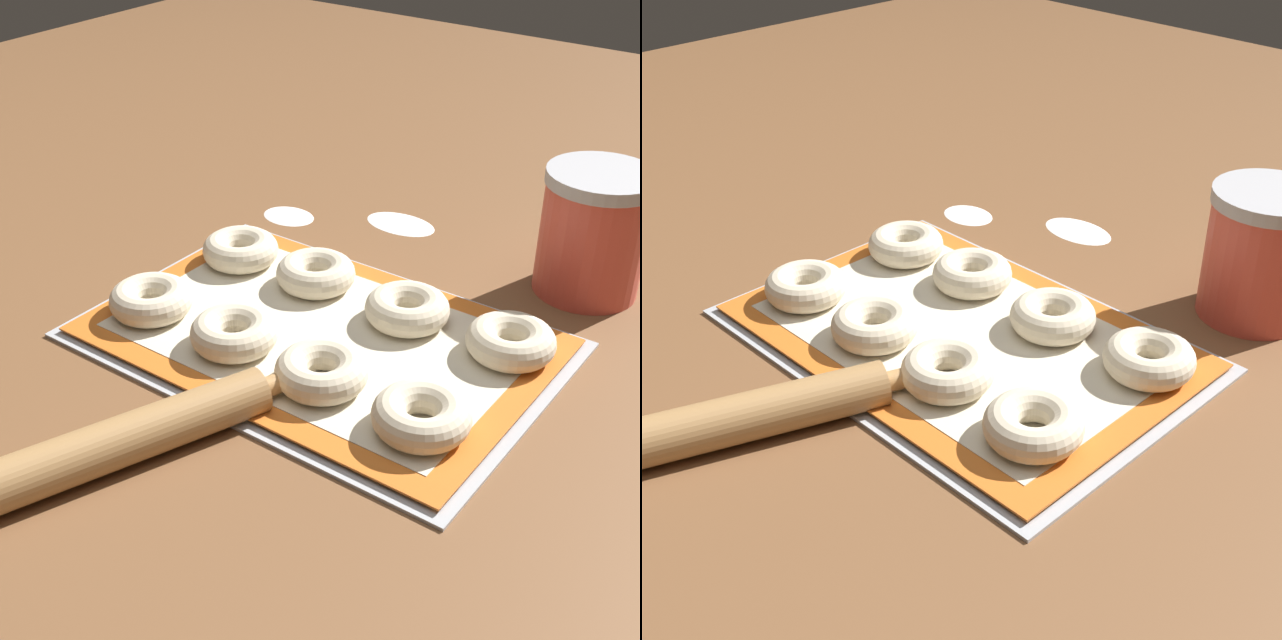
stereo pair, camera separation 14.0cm
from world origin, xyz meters
TOP-DOWN VIEW (x-y plane):
  - ground_plane at (0.00, 0.00)m, footprint 2.80×2.80m
  - baking_tray at (-0.02, 0.00)m, footprint 0.53×0.36m
  - baking_mat at (-0.02, 0.00)m, footprint 0.50×0.33m
  - bagel_front_far_left at (-0.20, -0.08)m, footprint 0.10×0.10m
  - bagel_front_mid_left at (-0.08, -0.08)m, footprint 0.10×0.10m
  - bagel_front_mid_right at (0.04, -0.08)m, footprint 0.10×0.10m
  - bagel_front_far_right at (0.17, -0.08)m, footprint 0.10×0.10m
  - bagel_back_far_left at (-0.20, 0.08)m, footprint 0.10×0.10m
  - bagel_back_mid_left at (-0.09, 0.09)m, footprint 0.10×0.10m
  - bagel_back_mid_right at (0.05, 0.08)m, footprint 0.10×0.10m
  - bagel_back_far_right at (0.18, 0.09)m, footprint 0.10×0.10m
  - flour_canister at (0.18, 0.29)m, footprint 0.13×0.13m
  - rolling_pin at (-0.05, -0.28)m, footprint 0.17×0.39m
  - flour_patch_near at (-0.25, 0.24)m, footprint 0.08×0.06m
  - flour_patch_far at (-0.10, 0.32)m, footprint 0.11×0.07m

SIDE VIEW (x-z plane):
  - ground_plane at x=0.00m, z-range 0.00..0.00m
  - flour_patch_near at x=-0.25m, z-range 0.00..0.00m
  - flour_patch_far at x=-0.10m, z-range 0.00..0.00m
  - baking_tray at x=-0.02m, z-range 0.00..0.01m
  - baking_mat at x=-0.02m, z-range 0.01..0.01m
  - rolling_pin at x=-0.05m, z-range 0.00..0.05m
  - bagel_front_far_left at x=-0.20m, z-range 0.01..0.05m
  - bagel_front_mid_left at x=-0.08m, z-range 0.01..0.05m
  - bagel_front_mid_right at x=0.04m, z-range 0.01..0.05m
  - bagel_front_far_right at x=0.17m, z-range 0.01..0.05m
  - bagel_back_far_left at x=-0.20m, z-range 0.01..0.05m
  - bagel_back_mid_left at x=-0.09m, z-range 0.01..0.05m
  - bagel_back_mid_right at x=0.05m, z-range 0.01..0.05m
  - bagel_back_far_right at x=0.18m, z-range 0.01..0.05m
  - flour_canister at x=0.18m, z-range 0.00..0.16m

